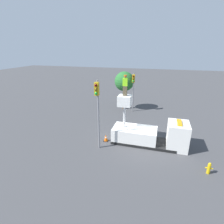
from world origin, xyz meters
TOP-DOWN VIEW (x-y plane):
  - ground_plane at (0.00, 0.00)m, footprint 120.00×120.00m
  - bucket_truck at (0.48, 0.00)m, footprint 6.50×2.13m
  - worker at (-1.85, 0.00)m, footprint 0.40×0.26m
  - traffic_light_pole at (-3.62, -2.00)m, footprint 0.34×0.57m
  - traffic_light_across at (-2.40, 7.98)m, footprint 0.34×0.57m
  - fire_hydrant at (4.76, -2.95)m, footprint 0.46×0.22m
  - traffic_cone_rear at (-3.42, -0.61)m, footprint 0.44×0.44m
  - tree_left_bg at (-3.75, 8.76)m, footprint 2.63×2.63m

SIDE VIEW (x-z plane):
  - ground_plane at x=0.00m, z-range 0.00..0.00m
  - traffic_cone_rear at x=-3.42m, z-range -0.02..0.66m
  - fire_hydrant at x=4.76m, z-range -0.01..0.86m
  - bucket_truck at x=0.48m, z-range -1.22..3.10m
  - traffic_light_across at x=-2.40m, z-range 1.07..6.21m
  - tree_left_bg at x=-3.75m, z-range 1.25..6.47m
  - traffic_light_pole at x=-3.62m, z-range 1.20..7.11m
  - worker at x=-1.85m, z-range 4.33..6.08m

